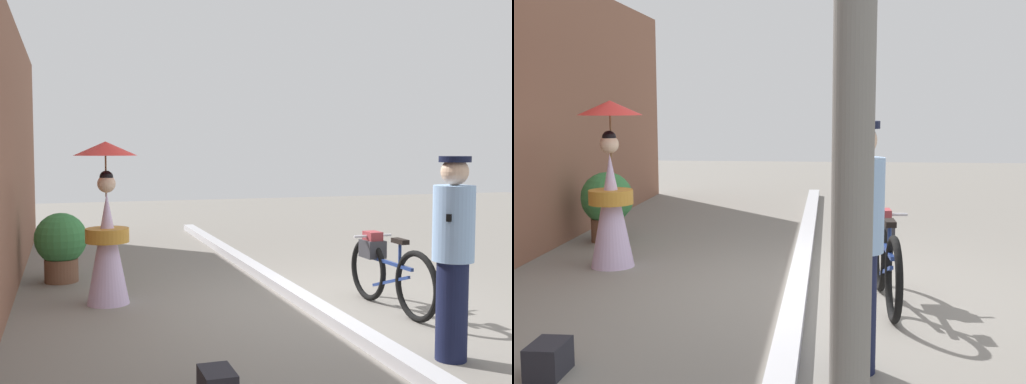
% 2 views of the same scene
% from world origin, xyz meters
% --- Properties ---
extents(ground_plane, '(30.00, 30.00, 0.00)m').
position_xyz_m(ground_plane, '(0.00, 0.00, 0.00)').
color(ground_plane, gray).
extents(sidewalk_curb, '(14.00, 0.20, 0.12)m').
position_xyz_m(sidewalk_curb, '(0.00, 0.00, 0.06)').
color(sidewalk_curb, '#B2B2B7').
rests_on(sidewalk_curb, ground_plane).
extents(bicycle_near_officer, '(1.71, 0.48, 0.82)m').
position_xyz_m(bicycle_near_officer, '(-0.26, -0.81, 0.43)').
color(bicycle_near_officer, black).
rests_on(bicycle_near_officer, ground_plane).
extents(person_officer, '(0.34, 0.34, 1.71)m').
position_xyz_m(person_officer, '(-1.91, -0.49, 0.91)').
color(person_officer, '#141938').
rests_on(person_officer, ground_plane).
extents(person_with_parasol, '(0.71, 0.71, 1.85)m').
position_xyz_m(person_with_parasol, '(0.89, 2.12, 0.89)').
color(person_with_parasol, silver).
rests_on(person_with_parasol, ground_plane).
extents(potted_plant_by_door, '(0.70, 0.68, 0.92)m').
position_xyz_m(potted_plant_by_door, '(2.28, 2.62, 0.51)').
color(potted_plant_by_door, brown).
rests_on(potted_plant_by_door, ground_plane).
extents(backpack_on_pavement, '(0.33, 0.23, 0.22)m').
position_xyz_m(backpack_on_pavement, '(-2.15, 1.57, 0.12)').
color(backpack_on_pavement, '#26262D').
rests_on(backpack_on_pavement, ground_plane).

